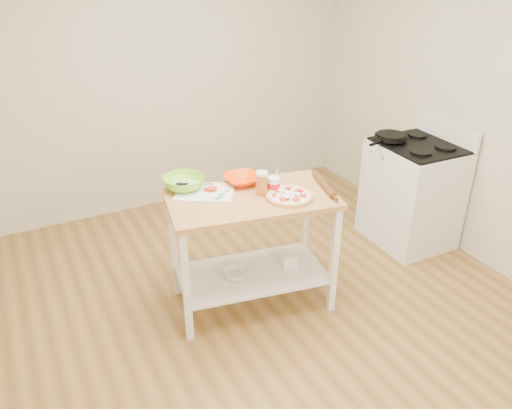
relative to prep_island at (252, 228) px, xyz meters
The scene contains 15 objects.
room_shell 0.76m from the prep_island, 86.14° to the right, with size 4.04×4.54×2.74m.
prep_island is the anchor object (origin of this frame).
gas_stove 1.72m from the prep_island, ahead, with size 0.65×0.75×1.11m.
skillet 1.61m from the prep_island, 12.61° to the left, with size 0.44×0.29×0.03m.
pizza 0.37m from the prep_island, 31.97° to the right, with size 0.33×0.33×0.05m.
cutting_board 0.43m from the prep_island, 141.20° to the left, with size 0.50×0.46×0.04m.
spatula 0.34m from the prep_island, 154.33° to the left, with size 0.14×0.10×0.01m.
knife 0.55m from the prep_island, 131.71° to the left, with size 0.25×0.14×0.01m.
orange_bowl 0.36m from the prep_island, 80.45° to the left, with size 0.26×0.26×0.06m, color #FF4903.
green_bowl 0.58m from the prep_island, 137.76° to the left, with size 0.30×0.30×0.09m, color #89D936.
beer_pint 0.35m from the prep_island, ahead, with size 0.08×0.08×0.17m.
yogurt_tub 0.35m from the prep_island, ahead, with size 0.09×0.09×0.19m.
rolling_pin 0.61m from the prep_island, 12.19° to the right, with size 0.04×0.04×0.39m, color brown.
shelf_glass_bowl 0.38m from the prep_island, behind, with size 0.20×0.20×0.06m, color silver.
shelf_bin 0.44m from the prep_island, 10.04° to the right, with size 0.11×0.11×0.11m, color white.
Camera 1 is at (-1.43, -2.48, 2.44)m, focal length 35.00 mm.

